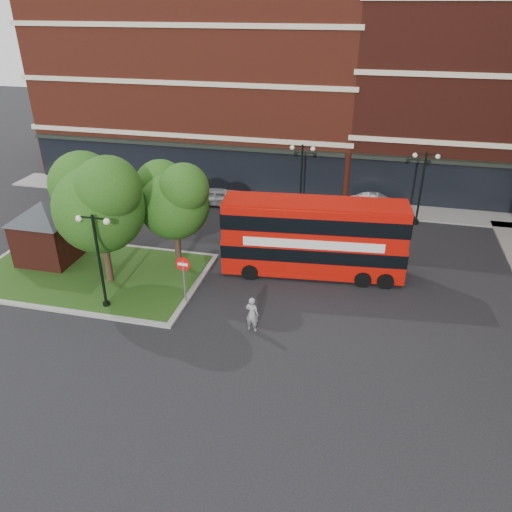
% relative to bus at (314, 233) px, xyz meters
% --- Properties ---
extents(ground, '(120.00, 120.00, 0.00)m').
position_rel_bus_xyz_m(ground, '(-3.98, -6.05, -2.46)').
color(ground, black).
rests_on(ground, ground).
extents(pavement_far, '(44.00, 3.00, 0.12)m').
position_rel_bus_xyz_m(pavement_far, '(-3.98, 10.45, -2.40)').
color(pavement_far, slate).
rests_on(pavement_far, ground).
extents(terrace_far_left, '(26.00, 12.00, 14.00)m').
position_rel_bus_xyz_m(terrace_far_left, '(-11.98, 17.95, 4.54)').
color(terrace_far_left, maroon).
rests_on(terrace_far_left, ground).
extents(terrace_far_right, '(18.00, 12.00, 16.00)m').
position_rel_bus_xyz_m(terrace_far_right, '(10.02, 17.95, 5.54)').
color(terrace_far_right, '#471911').
rests_on(terrace_far_right, ground).
extents(traffic_island, '(12.60, 7.60, 0.15)m').
position_rel_bus_xyz_m(traffic_island, '(-11.98, -3.05, -2.39)').
color(traffic_island, gray).
rests_on(traffic_island, ground).
extents(kiosk, '(6.51, 6.51, 3.60)m').
position_rel_bus_xyz_m(kiosk, '(-14.98, -2.05, -0.15)').
color(kiosk, '#471911').
rests_on(kiosk, traffic_island).
extents(tree_island_west, '(5.40, 4.71, 7.21)m').
position_rel_bus_xyz_m(tree_island_west, '(-10.58, -3.48, 2.33)').
color(tree_island_west, '#2D2116').
rests_on(tree_island_west, ground).
extents(tree_island_east, '(4.46, 3.90, 6.29)m').
position_rel_bus_xyz_m(tree_island_east, '(-7.56, -0.99, 1.78)').
color(tree_island_east, '#2D2116').
rests_on(tree_island_east, ground).
extents(lamp_island, '(1.72, 0.36, 5.00)m').
position_rel_bus_xyz_m(lamp_island, '(-9.48, -5.85, 0.37)').
color(lamp_island, black).
rests_on(lamp_island, ground).
extents(lamp_far_left, '(1.72, 0.36, 5.00)m').
position_rel_bus_xyz_m(lamp_far_left, '(-1.98, 8.45, 0.37)').
color(lamp_far_left, black).
rests_on(lamp_far_left, ground).
extents(lamp_far_right, '(1.72, 0.36, 5.00)m').
position_rel_bus_xyz_m(lamp_far_right, '(6.02, 8.45, 0.37)').
color(lamp_far_right, black).
rests_on(lamp_far_right, ground).
extents(bus, '(10.00, 3.19, 3.75)m').
position_rel_bus_xyz_m(bus, '(0.00, 0.00, 0.00)').
color(bus, '#B50F07').
rests_on(bus, ground).
extents(woman, '(0.70, 0.53, 1.75)m').
position_rel_bus_xyz_m(woman, '(-1.97, -6.01, -1.59)').
color(woman, gray).
rests_on(woman, ground).
extents(car_silver, '(3.88, 1.88, 1.28)m').
position_rel_bus_xyz_m(car_silver, '(-7.91, 8.76, -1.82)').
color(car_silver, silver).
rests_on(car_silver, ground).
extents(car_white, '(4.05, 1.79, 1.29)m').
position_rel_bus_xyz_m(car_white, '(3.34, 9.95, -1.81)').
color(car_white, silver).
rests_on(car_white, ground).
extents(no_entry_sign, '(0.72, 0.09, 2.60)m').
position_rel_bus_xyz_m(no_entry_sign, '(-5.78, -4.55, -0.61)').
color(no_entry_sign, slate).
rests_on(no_entry_sign, ground).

